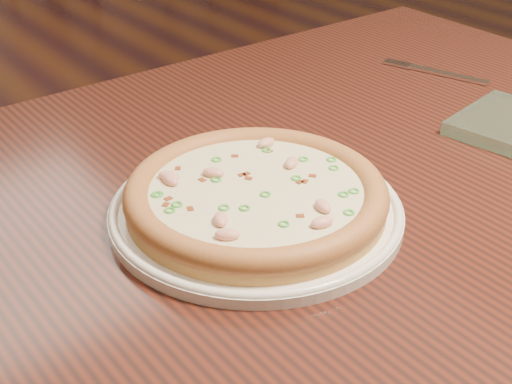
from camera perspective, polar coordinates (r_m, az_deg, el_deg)
ground at (r=1.89m, az=-4.51°, el=-7.42°), size 9.00×9.00×0.00m
hero_table at (r=0.92m, az=4.07°, el=-3.32°), size 1.20×0.80×0.75m
plate at (r=0.77m, az=0.00°, el=-1.37°), size 0.32×0.32×0.02m
pizza at (r=0.76m, az=-0.01°, el=-0.19°), size 0.28×0.28×0.03m
fork at (r=1.18m, az=14.40°, el=9.26°), size 0.07×0.17×0.00m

